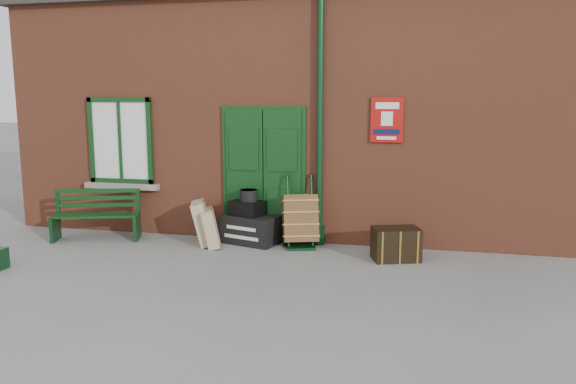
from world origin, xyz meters
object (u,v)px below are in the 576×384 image
(porter_trolley, at_px, (300,220))
(dark_trunk, at_px, (396,244))
(bench, at_px, (97,214))
(houdini_trunk, at_px, (250,229))

(porter_trolley, height_order, dark_trunk, porter_trolley)
(porter_trolley, distance_m, dark_trunk, 1.62)
(dark_trunk, bearing_deg, bench, 160.24)
(bench, bearing_deg, dark_trunk, -18.26)
(houdini_trunk, bearing_deg, bench, -155.58)
(bench, height_order, houdini_trunk, bench)
(dark_trunk, bearing_deg, porter_trolley, 145.91)
(bench, height_order, porter_trolley, porter_trolley)
(porter_trolley, xyz_separation_m, dark_trunk, (1.55, -0.44, -0.20))
(bench, distance_m, porter_trolley, 3.49)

